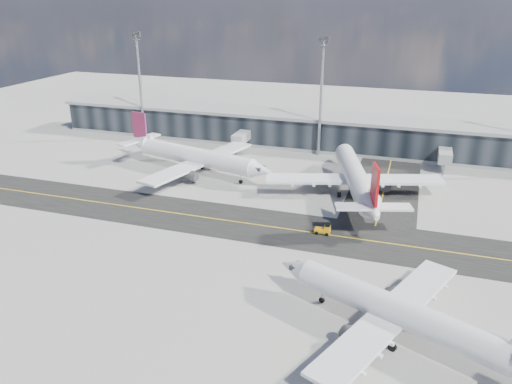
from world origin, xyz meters
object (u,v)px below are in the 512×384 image
service_van (346,160)px  baggage_tug (324,230)px  airliner_near (403,314)px  airliner_redtail (356,178)px  airliner_af (194,156)px

service_van → baggage_tug: bearing=-83.3°
airliner_near → service_van: bearing=37.0°
baggage_tug → airliner_redtail: bearing=172.3°
airliner_redtail → service_van: 22.16m
airliner_near → service_van: 66.60m
airliner_redtail → airliner_af: bearing=158.5°
service_van → airliner_near: bearing=-72.4°
service_van → airliner_af: bearing=-146.7°
airliner_near → baggage_tug: 28.39m
airliner_af → airliner_near: 66.73m
airliner_af → baggage_tug: bearing=72.3°
airliner_near → airliner_af: bearing=69.0°
airliner_af → airliner_redtail: bearing=100.0°
airliner_near → baggage_tug: airliner_near is taller
airliner_redtail → baggage_tug: bearing=-114.8°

